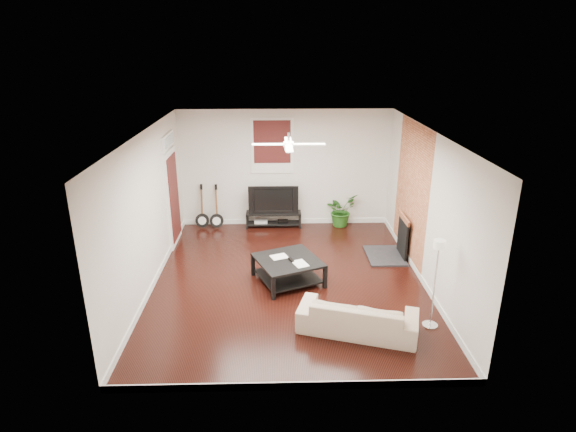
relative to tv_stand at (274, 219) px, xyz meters
name	(u,v)px	position (x,y,z in m)	size (l,w,h in m)	color
room	(289,211)	(0.28, -2.78, 1.21)	(5.01, 6.01, 2.81)	black
brick_accent	(411,193)	(2.77, -1.78, 1.21)	(0.02, 2.20, 2.80)	#B15D39
fireplace	(393,236)	(2.48, -1.78, 0.27)	(0.80, 1.10, 0.92)	black
window_back	(272,146)	(-0.02, 0.19, 1.76)	(1.00, 0.06, 1.30)	#3E1111
door_left	(173,189)	(-2.18, -0.88, 1.06)	(0.08, 1.00, 2.50)	white
tv_stand	(274,219)	(0.00, 0.00, 0.00)	(1.32, 0.35, 0.37)	black
tv	(273,199)	(0.00, 0.02, 0.53)	(1.19, 0.16, 0.68)	black
coffee_table	(288,270)	(0.27, -2.81, 0.04)	(1.08, 1.08, 0.46)	black
sofa	(358,316)	(1.30, -4.47, 0.08)	(1.82, 0.71, 0.53)	#BCA98D
floor_lamp	(435,284)	(2.48, -4.37, 0.56)	(0.24, 0.24, 1.48)	silver
potted_plant	(341,210)	(1.63, 0.04, 0.21)	(0.71, 0.62, 0.79)	#235C1A
guitar_left	(201,207)	(-1.72, -0.03, 0.35)	(0.33, 0.23, 1.07)	black
guitar_right	(216,207)	(-1.37, -0.06, 0.35)	(0.33, 0.23, 1.07)	black
ceiling_fan	(289,144)	(0.28, -2.78, 2.41)	(1.24, 1.24, 0.32)	white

